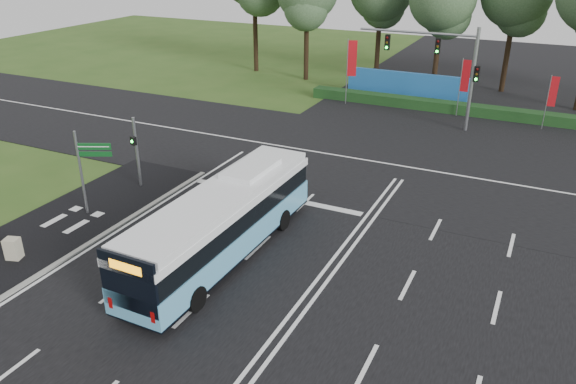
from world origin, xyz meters
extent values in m
plane|color=#30511B|center=(0.00, 0.00, 0.00)|extent=(120.00, 120.00, 0.00)
cube|color=black|center=(0.00, 0.00, 0.02)|extent=(20.00, 120.00, 0.04)
cube|color=black|center=(0.00, 12.00, 0.03)|extent=(120.00, 14.00, 0.05)
cube|color=black|center=(-12.50, -3.00, 0.03)|extent=(5.00, 18.00, 0.06)
cube|color=gray|center=(-10.10, -3.00, 0.06)|extent=(0.25, 18.00, 0.12)
cube|color=#59A6CE|center=(-4.22, -1.20, 1.02)|extent=(2.55, 11.46, 1.05)
cube|color=black|center=(-4.22, -1.20, 0.54)|extent=(2.53, 11.40, 0.29)
cube|color=black|center=(-4.22, -1.20, 1.97)|extent=(2.46, 11.28, 0.90)
cube|color=white|center=(-4.22, -1.20, 2.54)|extent=(2.55, 11.46, 0.33)
cube|color=white|center=(-4.22, -1.20, 2.87)|extent=(2.50, 11.00, 0.33)
cube|color=white|center=(-4.19, 1.18, 3.16)|extent=(1.57, 2.88, 0.24)
cube|color=black|center=(-4.31, -6.85, 2.02)|extent=(2.31, 0.16, 2.09)
cube|color=orange|center=(-4.31, -6.89, 2.68)|extent=(1.33, 0.08, 0.33)
cylinder|color=black|center=(-5.28, 2.05, 0.49)|extent=(0.28, 0.99, 0.99)
cylinder|color=black|center=(-3.07, 2.02, 0.49)|extent=(0.28, 0.99, 0.99)
cylinder|color=black|center=(-5.39, -4.80, 0.49)|extent=(0.28, 0.99, 0.99)
cylinder|color=black|center=(-3.17, -4.83, 0.49)|extent=(0.28, 0.99, 0.99)
cylinder|color=gray|center=(-12.19, 3.12, 1.93)|extent=(0.15, 0.15, 3.86)
cube|color=black|center=(-12.19, 2.94, 2.65)|extent=(0.35, 0.28, 0.44)
sphere|color=#19F233|center=(-12.19, 2.84, 2.65)|extent=(0.15, 0.15, 0.15)
cylinder|color=gray|center=(-12.37, -0.67, 2.12)|extent=(0.13, 0.13, 4.24)
cube|color=#0C4719|center=(-11.64, -0.33, 3.49)|extent=(1.47, 0.72, 0.32)
cube|color=#0C4719|center=(-11.64, -0.33, 3.12)|extent=(1.47, 0.72, 0.23)
cube|color=white|center=(-11.64, -0.37, 3.49)|extent=(1.35, 0.63, 0.04)
cube|color=#B9B195|center=(-12.04, -5.20, 0.49)|extent=(0.71, 0.65, 0.98)
cylinder|color=gray|center=(-7.87, 23.23, 2.58)|extent=(0.08, 0.08, 5.15)
cube|color=#AE0E16|center=(-7.52, 23.37, 3.67)|extent=(0.65, 0.30, 2.75)
cylinder|color=gray|center=(0.78, 23.73, 2.17)|extent=(0.07, 0.07, 4.33)
cube|color=#AE0E16|center=(1.10, 23.71, 3.08)|extent=(0.58, 0.07, 2.31)
cylinder|color=gray|center=(6.77, 23.08, 1.92)|extent=(0.06, 0.06, 3.84)
cube|color=#AE0E16|center=(7.05, 23.09, 2.73)|extent=(0.51, 0.06, 2.05)
cylinder|color=gray|center=(2.00, 20.50, 3.50)|extent=(0.24, 0.24, 7.00)
cylinder|color=gray|center=(-2.00, 20.50, 6.40)|extent=(8.00, 0.16, 0.16)
cube|color=black|center=(-0.50, 20.50, 5.60)|extent=(0.32, 0.28, 1.05)
cube|color=black|center=(-4.00, 20.50, 5.60)|extent=(0.32, 0.28, 1.05)
cube|color=black|center=(2.25, 20.50, 4.00)|extent=(0.32, 0.28, 1.05)
cube|color=#143816|center=(0.00, 24.50, 0.40)|extent=(22.00, 1.20, 0.80)
cube|color=#1F60AB|center=(-4.00, 27.00, 1.10)|extent=(10.00, 0.30, 2.20)
cylinder|color=black|center=(-20.26, 30.94, 4.45)|extent=(0.44, 0.44, 8.90)
cylinder|color=black|center=(-14.26, 29.73, 3.81)|extent=(0.44, 0.44, 7.62)
cylinder|color=black|center=(-8.24, 32.35, 3.84)|extent=(0.44, 0.44, 7.68)
cylinder|color=black|center=(-2.41, 30.24, 3.71)|extent=(0.44, 0.44, 7.43)
cylinder|color=black|center=(2.95, 32.89, 3.88)|extent=(0.44, 0.44, 7.75)
camera|label=1|loc=(7.04, -18.45, 12.35)|focal=35.00mm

